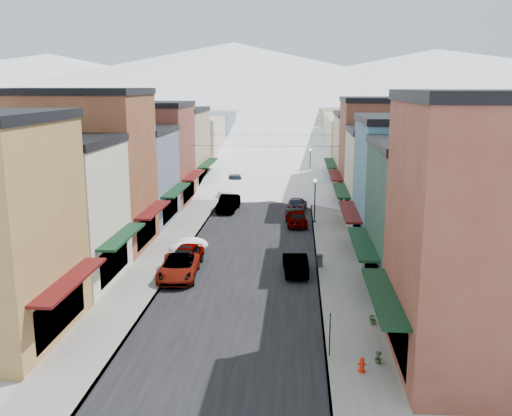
% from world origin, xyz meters
% --- Properties ---
extents(ground, '(600.00, 600.00, 0.00)m').
position_xyz_m(ground, '(0.00, 0.00, 0.00)').
color(ground, gray).
rests_on(ground, ground).
extents(road, '(10.00, 160.00, 0.01)m').
position_xyz_m(road, '(0.00, 60.00, 0.01)').
color(road, black).
rests_on(road, ground).
extents(sidewalk_left, '(3.20, 160.00, 0.15)m').
position_xyz_m(sidewalk_left, '(-6.60, 60.00, 0.07)').
color(sidewalk_left, gray).
rests_on(sidewalk_left, ground).
extents(sidewalk_right, '(3.20, 160.00, 0.15)m').
position_xyz_m(sidewalk_right, '(6.60, 60.00, 0.07)').
color(sidewalk_right, gray).
rests_on(sidewalk_right, ground).
extents(curb_left, '(0.10, 160.00, 0.15)m').
position_xyz_m(curb_left, '(-5.05, 60.00, 0.07)').
color(curb_left, slate).
rests_on(curb_left, ground).
extents(curb_right, '(0.10, 160.00, 0.15)m').
position_xyz_m(curb_right, '(5.05, 60.00, 0.07)').
color(curb_right, slate).
rests_on(curb_right, ground).
extents(bldg_l_cream, '(11.30, 8.20, 9.50)m').
position_xyz_m(bldg_l_cream, '(-13.19, 12.50, 4.76)').
color(bldg_l_cream, beige).
rests_on(bldg_l_cream, ground).
extents(bldg_l_brick_near, '(12.30, 8.20, 12.50)m').
position_xyz_m(bldg_l_brick_near, '(-13.69, 20.50, 6.26)').
color(bldg_l_brick_near, brown).
rests_on(bldg_l_brick_near, ground).
extents(bldg_l_grayblue, '(11.30, 9.20, 9.00)m').
position_xyz_m(bldg_l_grayblue, '(-13.19, 29.00, 4.51)').
color(bldg_l_grayblue, slate).
rests_on(bldg_l_grayblue, ground).
extents(bldg_l_brick_far, '(13.30, 9.20, 11.00)m').
position_xyz_m(bldg_l_brick_far, '(-14.19, 38.00, 5.51)').
color(bldg_l_brick_far, brown).
rests_on(bldg_l_brick_far, ground).
extents(bldg_l_tan, '(11.30, 11.20, 10.00)m').
position_xyz_m(bldg_l_tan, '(-13.19, 48.00, 5.01)').
color(bldg_l_tan, '#9C8C66').
rests_on(bldg_l_tan, ground).
extents(bldg_r_green, '(11.30, 9.20, 9.50)m').
position_xyz_m(bldg_r_green, '(13.19, 12.00, 4.76)').
color(bldg_r_green, '#1F4233').
rests_on(bldg_r_green, ground).
extents(bldg_r_blue, '(11.30, 9.20, 10.50)m').
position_xyz_m(bldg_r_blue, '(13.19, 21.00, 5.26)').
color(bldg_r_blue, teal).
rests_on(bldg_r_blue, ground).
extents(bldg_r_cream, '(12.30, 9.20, 9.00)m').
position_xyz_m(bldg_r_cream, '(13.69, 30.00, 4.51)').
color(bldg_r_cream, beige).
rests_on(bldg_r_cream, ground).
extents(bldg_r_brick_far, '(13.30, 9.20, 11.50)m').
position_xyz_m(bldg_r_brick_far, '(14.19, 39.00, 5.76)').
color(bldg_r_brick_far, brown).
rests_on(bldg_r_brick_far, ground).
extents(bldg_r_tan, '(11.30, 11.20, 9.50)m').
position_xyz_m(bldg_r_tan, '(13.19, 49.00, 4.76)').
color(bldg_r_tan, tan).
rests_on(bldg_r_tan, ground).
extents(distant_blocks, '(34.00, 55.00, 8.00)m').
position_xyz_m(distant_blocks, '(0.00, 83.00, 4.00)').
color(distant_blocks, gray).
rests_on(distant_blocks, ground).
extents(mountain_ridge, '(670.00, 340.00, 34.00)m').
position_xyz_m(mountain_ridge, '(-19.47, 277.18, 14.36)').
color(mountain_ridge, silver).
rests_on(mountain_ridge, ground).
extents(overhead_cables, '(16.40, 15.04, 0.04)m').
position_xyz_m(overhead_cables, '(0.00, 47.50, 6.20)').
color(overhead_cables, black).
rests_on(overhead_cables, ground).
extents(car_white_suv, '(2.84, 5.52, 1.49)m').
position_xyz_m(car_white_suv, '(-4.30, 13.85, 0.74)').
color(car_white_suv, silver).
rests_on(car_white_suv, ground).
extents(car_silver_sedan, '(2.26, 4.77, 1.58)m').
position_xyz_m(car_silver_sedan, '(-4.30, 16.25, 0.79)').
color(car_silver_sedan, '#A8ABB0').
rests_on(car_silver_sedan, ground).
extents(car_dark_hatch, '(2.08, 5.09, 1.64)m').
position_xyz_m(car_dark_hatch, '(-3.50, 34.85, 0.82)').
color(car_dark_hatch, black).
rests_on(car_dark_hatch, ground).
extents(car_silver_wagon, '(3.01, 5.85, 1.62)m').
position_xyz_m(car_silver_wagon, '(-4.30, 48.38, 0.81)').
color(car_silver_wagon, '#929699').
rests_on(car_silver_wagon, ground).
extents(car_green_sedan, '(1.90, 4.53, 1.46)m').
position_xyz_m(car_green_sedan, '(3.50, 15.38, 0.73)').
color(car_green_sedan, black).
rests_on(car_green_sedan, ground).
extents(car_gray_suv, '(2.23, 4.72, 1.56)m').
position_xyz_m(car_gray_suv, '(3.52, 29.18, 0.78)').
color(car_gray_suv, gray).
rests_on(car_gray_suv, ground).
extents(car_black_sedan, '(2.36, 4.74, 1.32)m').
position_xyz_m(car_black_sedan, '(3.50, 35.87, 0.66)').
color(car_black_sedan, black).
rests_on(car_black_sedan, ground).
extents(car_lane_silver, '(1.89, 4.02, 1.33)m').
position_xyz_m(car_lane_silver, '(-1.69, 50.34, 0.66)').
color(car_lane_silver, gray).
rests_on(car_lane_silver, ground).
extents(car_lane_white, '(2.95, 5.34, 1.41)m').
position_xyz_m(car_lane_white, '(1.42, 74.17, 0.71)').
color(car_lane_white, silver).
rests_on(car_lane_white, ground).
extents(fire_hydrant, '(0.41, 0.31, 0.70)m').
position_xyz_m(fire_hydrant, '(6.56, 1.50, 0.47)').
color(fire_hydrant, red).
rests_on(fire_hydrant, sidewalk_right).
extents(parking_sign, '(0.06, 0.29, 2.14)m').
position_xyz_m(parking_sign, '(5.20, 2.99, 1.40)').
color(parking_sign, black).
rests_on(parking_sign, sidewalk_right).
extents(trash_can, '(0.50, 0.50, 0.84)m').
position_xyz_m(trash_can, '(5.20, 16.63, 0.58)').
color(trash_can, '#56585B').
rests_on(trash_can, sidewalk_right).
extents(streetlamp_near, '(0.34, 0.34, 4.11)m').
position_xyz_m(streetlamp_near, '(5.20, 30.12, 2.74)').
color(streetlamp_near, black).
rests_on(streetlamp_near, sidewalk_right).
extents(streetlamp_far, '(0.36, 0.36, 4.30)m').
position_xyz_m(streetlamp_far, '(5.20, 54.25, 2.86)').
color(streetlamp_far, black).
rests_on(streetlamp_far, sidewalk_right).
extents(planter_near, '(0.59, 0.52, 0.62)m').
position_xyz_m(planter_near, '(7.73, 6.82, 0.46)').
color(planter_near, '#37652D').
rests_on(planter_near, sidewalk_right).
extents(planter_far, '(0.38, 0.38, 0.58)m').
position_xyz_m(planter_far, '(7.40, 2.36, 0.44)').
color(planter_far, '#2F4E23').
rests_on(planter_far, sidewalk_right).
extents(snow_pile_near, '(2.45, 2.71, 1.04)m').
position_xyz_m(snow_pile_near, '(-4.88, 18.89, 0.50)').
color(snow_pile_near, white).
rests_on(snow_pile_near, ground).
extents(snow_pile_mid, '(2.66, 2.84, 1.13)m').
position_xyz_m(snow_pile_mid, '(-4.59, 20.10, 0.54)').
color(snow_pile_mid, white).
rests_on(snow_pile_mid, ground).
extents(snow_pile_far, '(2.50, 2.74, 1.06)m').
position_xyz_m(snow_pile_far, '(-4.36, 41.36, 0.51)').
color(snow_pile_far, white).
rests_on(snow_pile_far, ground).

